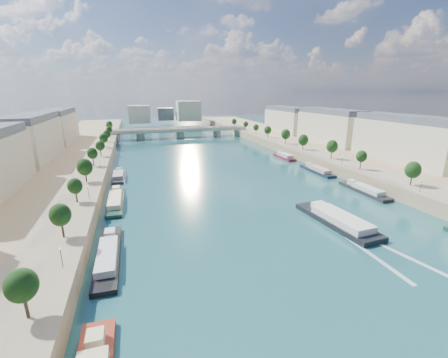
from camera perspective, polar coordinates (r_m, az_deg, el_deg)
ground at (r=137.21m, az=-0.29°, el=0.57°), size 700.00×700.00×0.00m
quay_left at (r=135.68m, az=-30.86°, el=-0.89°), size 44.00×520.00×5.00m
quay_right at (r=171.03m, az=23.55°, el=3.23°), size 44.00×520.00×5.00m
pave_left at (r=132.03m, az=-24.73°, el=0.68°), size 14.00×520.00×0.10m
pave_right at (r=161.29m, az=19.55°, el=3.86°), size 14.00×520.00×0.10m
trees_left at (r=132.47m, az=-24.05°, el=3.23°), size 4.80×268.80×8.26m
trees_right at (r=167.19m, az=17.17°, el=6.39°), size 4.80×268.80×8.26m
lamps_left at (r=121.15m, az=-23.36°, el=0.88°), size 0.36×200.36×4.28m
lamps_right at (r=162.19m, az=17.32°, el=5.11°), size 0.36×200.36×4.28m
buildings_left at (r=147.91m, az=-35.49°, el=5.22°), size 16.00×226.00×23.20m
buildings_right at (r=186.22m, az=24.77°, el=8.43°), size 16.00×226.00×23.20m
skyline at (r=349.22m, az=-10.35°, el=12.36°), size 79.00×42.00×22.00m
bridge at (r=255.85m, az=-8.37°, el=8.93°), size 112.00×12.00×8.15m
tour_barge at (r=94.34m, az=20.75°, el=-7.33°), size 10.65×29.51×3.93m
wake at (r=83.77m, az=27.61°, el=-12.09°), size 10.74×26.03×0.04m
moored_barges_left at (r=78.36m, az=-21.08°, el=-12.57°), size 5.00×156.93×3.60m
moored_barges_right at (r=122.92m, az=26.89°, el=-2.74°), size 5.00×159.77×3.60m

